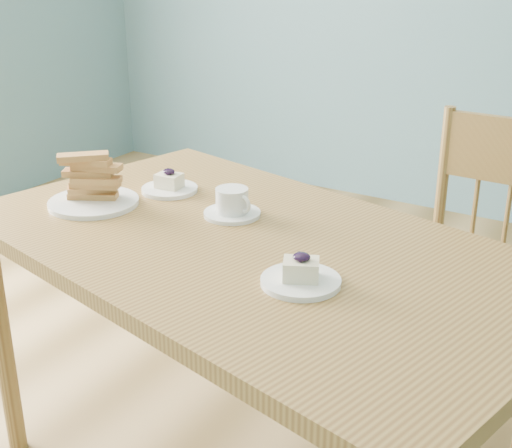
% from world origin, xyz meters
% --- Properties ---
extents(dining_table, '(1.61, 1.14, 0.78)m').
position_xyz_m(dining_table, '(0.07, 0.01, 0.70)').
color(dining_table, olive).
rests_on(dining_table, ground).
extents(dining_chair, '(0.46, 0.44, 0.99)m').
position_xyz_m(dining_chair, '(0.49, 0.61, 0.51)').
color(dining_chair, olive).
rests_on(dining_chair, ground).
extents(cheesecake_plate_near, '(0.17, 0.17, 0.07)m').
position_xyz_m(cheesecake_plate_near, '(0.27, -0.13, 0.80)').
color(cheesecake_plate_near, white).
rests_on(cheesecake_plate_near, dining_table).
extents(cheesecake_plate_far, '(0.16, 0.16, 0.07)m').
position_xyz_m(cheesecake_plate_far, '(-0.32, 0.20, 0.80)').
color(cheesecake_plate_far, white).
rests_on(cheesecake_plate_far, dining_table).
extents(coffee_cup, '(0.15, 0.15, 0.07)m').
position_xyz_m(coffee_cup, '(-0.07, 0.13, 0.81)').
color(coffee_cup, white).
rests_on(coffee_cup, dining_table).
extents(biscotti_plate, '(0.24, 0.24, 0.15)m').
position_xyz_m(biscotti_plate, '(-0.43, 0.00, 0.83)').
color(biscotti_plate, white).
rests_on(biscotti_plate, dining_table).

